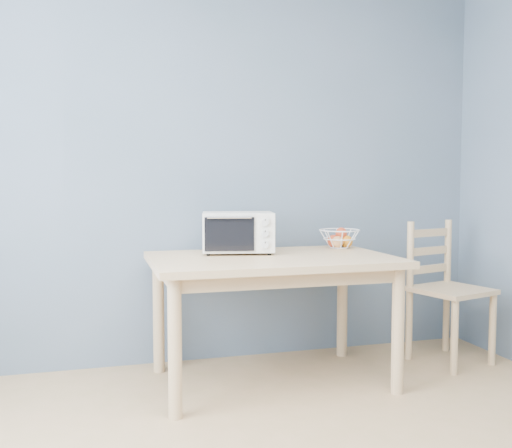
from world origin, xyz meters
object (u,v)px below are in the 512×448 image
object	(u,v)px
toaster_oven	(235,232)
fruit_basket	(339,238)
dining_chair	(446,292)
dining_table	(272,273)

from	to	relation	value
toaster_oven	fruit_basket	size ratio (longest dim) A/B	1.44
toaster_oven	dining_chair	xyz separation A→B (m)	(1.40, -0.11, -0.43)
dining_table	fruit_basket	bearing A→B (deg)	26.39
dining_table	fruit_basket	size ratio (longest dim) A/B	4.25
toaster_oven	fruit_basket	xyz separation A→B (m)	(0.72, 0.08, -0.07)
dining_table	toaster_oven	distance (m)	0.35
dining_table	dining_chair	world-z (taller)	dining_chair
toaster_oven	dining_chair	distance (m)	1.47
fruit_basket	dining_chair	world-z (taller)	dining_chair
dining_table	dining_chair	distance (m)	1.25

